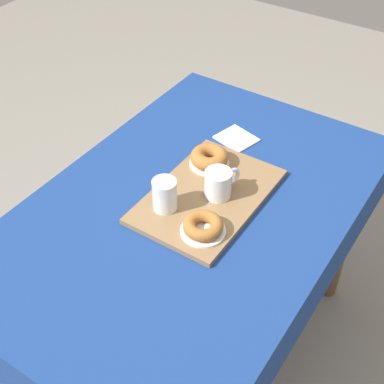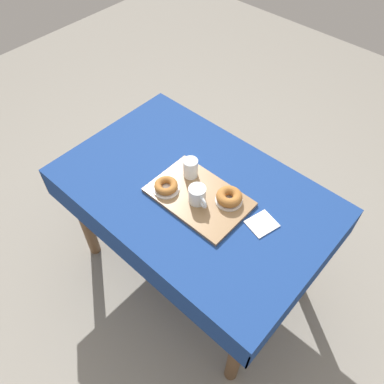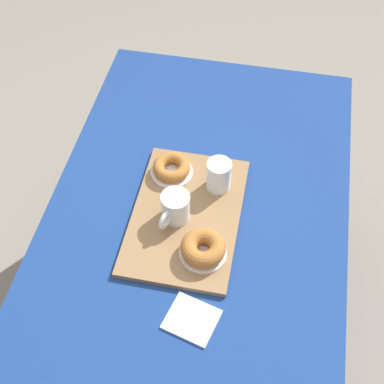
{
  "view_description": "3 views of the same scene",
  "coord_description": "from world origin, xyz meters",
  "px_view_note": "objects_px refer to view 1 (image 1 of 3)",
  "views": [
    {
      "loc": [
        -0.93,
        -0.62,
        1.77
      ],
      "look_at": [
        -0.01,
        -0.01,
        0.79
      ],
      "focal_mm": 50.66,
      "sensor_mm": 36.0,
      "label": 1
    },
    {
      "loc": [
        0.75,
        -0.84,
        2.07
      ],
      "look_at": [
        0.04,
        -0.05,
        0.79
      ],
      "focal_mm": 36.09,
      "sensor_mm": 36.0,
      "label": 2
    },
    {
      "loc": [
        0.9,
        0.16,
        1.93
      ],
      "look_at": [
        -0.01,
        -0.02,
        0.77
      ],
      "focal_mm": 51.07,
      "sensor_mm": 36.0,
      "label": 3
    }
  ],
  "objects_px": {
    "dining_table": "(191,232)",
    "water_glass_near": "(165,196)",
    "sugar_donut_right": "(203,226)",
    "sugar_donut_left": "(209,157)",
    "donut_plate_left": "(209,163)",
    "paper_napkin": "(236,139)",
    "tea_mug_left": "(219,184)",
    "donut_plate_right": "(203,231)",
    "serving_tray": "(208,196)"
  },
  "relations": [
    {
      "from": "donut_plate_left",
      "to": "paper_napkin",
      "type": "relative_size",
      "value": 1.04
    },
    {
      "from": "donut_plate_left",
      "to": "sugar_donut_left",
      "type": "bearing_deg",
      "value": 0.0
    },
    {
      "from": "serving_tray",
      "to": "paper_napkin",
      "type": "distance_m",
      "value": 0.3
    },
    {
      "from": "tea_mug_left",
      "to": "donut_plate_right",
      "type": "xyz_separation_m",
      "value": [
        -0.15,
        -0.04,
        -0.04
      ]
    },
    {
      "from": "serving_tray",
      "to": "donut_plate_left",
      "type": "relative_size",
      "value": 3.62
    },
    {
      "from": "sugar_donut_right",
      "to": "tea_mug_left",
      "type": "bearing_deg",
      "value": 16.33
    },
    {
      "from": "water_glass_near",
      "to": "donut_plate_left",
      "type": "distance_m",
      "value": 0.23
    },
    {
      "from": "donut_plate_right",
      "to": "tea_mug_left",
      "type": "bearing_deg",
      "value": 16.33
    },
    {
      "from": "serving_tray",
      "to": "donut_plate_right",
      "type": "height_order",
      "value": "donut_plate_right"
    },
    {
      "from": "dining_table",
      "to": "donut_plate_right",
      "type": "height_order",
      "value": "donut_plate_right"
    },
    {
      "from": "serving_tray",
      "to": "sugar_donut_left",
      "type": "distance_m",
      "value": 0.14
    },
    {
      "from": "water_glass_near",
      "to": "donut_plate_right",
      "type": "relative_size",
      "value": 0.77
    },
    {
      "from": "donut_plate_left",
      "to": "donut_plate_right",
      "type": "bearing_deg",
      "value": -151.29
    },
    {
      "from": "water_glass_near",
      "to": "donut_plate_left",
      "type": "height_order",
      "value": "water_glass_near"
    },
    {
      "from": "water_glass_near",
      "to": "serving_tray",
      "type": "bearing_deg",
      "value": -31.51
    },
    {
      "from": "serving_tray",
      "to": "donut_plate_left",
      "type": "xyz_separation_m",
      "value": [
        0.12,
        0.07,
        0.01
      ]
    },
    {
      "from": "donut_plate_left",
      "to": "water_glass_near",
      "type": "bearing_deg",
      "value": 179.71
    },
    {
      "from": "dining_table",
      "to": "water_glass_near",
      "type": "relative_size",
      "value": 13.52
    },
    {
      "from": "donut_plate_left",
      "to": "paper_napkin",
      "type": "height_order",
      "value": "donut_plate_left"
    },
    {
      "from": "paper_napkin",
      "to": "donut_plate_left",
      "type": "bearing_deg",
      "value": -178.15
    },
    {
      "from": "water_glass_near",
      "to": "sugar_donut_left",
      "type": "xyz_separation_m",
      "value": [
        0.23,
        -0.0,
        -0.01
      ]
    },
    {
      "from": "dining_table",
      "to": "sugar_donut_left",
      "type": "xyz_separation_m",
      "value": [
        0.17,
        0.04,
        0.15
      ]
    },
    {
      "from": "water_glass_near",
      "to": "tea_mug_left",
      "type": "bearing_deg",
      "value": -36.85
    },
    {
      "from": "water_glass_near",
      "to": "sugar_donut_left",
      "type": "distance_m",
      "value": 0.23
    },
    {
      "from": "dining_table",
      "to": "water_glass_near",
      "type": "bearing_deg",
      "value": 144.42
    },
    {
      "from": "donut_plate_right",
      "to": "paper_napkin",
      "type": "xyz_separation_m",
      "value": [
        0.43,
        0.14,
        -0.02
      ]
    },
    {
      "from": "tea_mug_left",
      "to": "donut_plate_left",
      "type": "bearing_deg",
      "value": 42.64
    },
    {
      "from": "serving_tray",
      "to": "paper_napkin",
      "type": "bearing_deg",
      "value": 14.02
    },
    {
      "from": "water_glass_near",
      "to": "paper_napkin",
      "type": "height_order",
      "value": "water_glass_near"
    },
    {
      "from": "donut_plate_left",
      "to": "paper_napkin",
      "type": "distance_m",
      "value": 0.18
    },
    {
      "from": "tea_mug_left",
      "to": "donut_plate_left",
      "type": "height_order",
      "value": "tea_mug_left"
    },
    {
      "from": "dining_table",
      "to": "donut_plate_right",
      "type": "bearing_deg",
      "value": -131.76
    },
    {
      "from": "water_glass_near",
      "to": "paper_napkin",
      "type": "relative_size",
      "value": 0.8
    },
    {
      "from": "tea_mug_left",
      "to": "paper_napkin",
      "type": "height_order",
      "value": "tea_mug_left"
    },
    {
      "from": "serving_tray",
      "to": "paper_napkin",
      "type": "relative_size",
      "value": 3.76
    },
    {
      "from": "serving_tray",
      "to": "donut_plate_right",
      "type": "xyz_separation_m",
      "value": [
        -0.13,
        -0.07,
        0.01
      ]
    },
    {
      "from": "donut_plate_left",
      "to": "sugar_donut_left",
      "type": "relative_size",
      "value": 1.05
    },
    {
      "from": "dining_table",
      "to": "sugar_donut_left",
      "type": "bearing_deg",
      "value": 14.48
    },
    {
      "from": "tea_mug_left",
      "to": "donut_plate_left",
      "type": "distance_m",
      "value": 0.14
    },
    {
      "from": "paper_napkin",
      "to": "dining_table",
      "type": "bearing_deg",
      "value": -171.92
    },
    {
      "from": "sugar_donut_left",
      "to": "donut_plate_left",
      "type": "bearing_deg",
      "value": 0.0
    },
    {
      "from": "water_glass_near",
      "to": "donut_plate_left",
      "type": "bearing_deg",
      "value": -0.29
    },
    {
      "from": "dining_table",
      "to": "sugar_donut_right",
      "type": "height_order",
      "value": "sugar_donut_right"
    },
    {
      "from": "tea_mug_left",
      "to": "water_glass_near",
      "type": "height_order",
      "value": "water_glass_near"
    },
    {
      "from": "dining_table",
      "to": "donut_plate_left",
      "type": "relative_size",
      "value": 10.39
    },
    {
      "from": "sugar_donut_left",
      "to": "paper_napkin",
      "type": "relative_size",
      "value": 0.99
    },
    {
      "from": "dining_table",
      "to": "tea_mug_left",
      "type": "height_order",
      "value": "tea_mug_left"
    },
    {
      "from": "sugar_donut_right",
      "to": "paper_napkin",
      "type": "xyz_separation_m",
      "value": [
        0.43,
        0.14,
        -0.04
      ]
    },
    {
      "from": "sugar_donut_right",
      "to": "sugar_donut_left",
      "type": "bearing_deg",
      "value": 28.71
    },
    {
      "from": "tea_mug_left",
      "to": "paper_napkin",
      "type": "bearing_deg",
      "value": 19.67
    }
  ]
}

